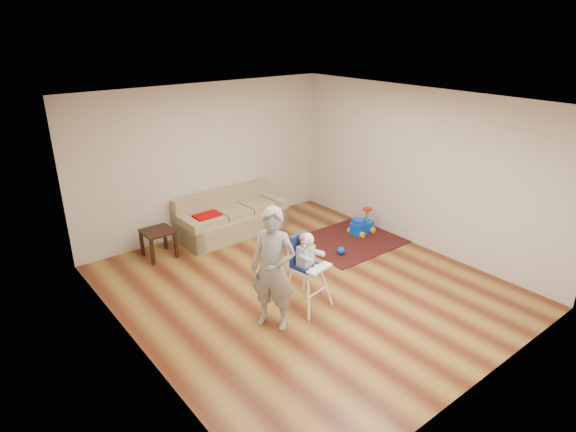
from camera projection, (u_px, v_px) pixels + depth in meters
ground at (305, 286)px, 7.16m from camera, size 5.50×5.50×0.00m
room_envelope at (283, 156)px, 6.84m from camera, size 5.04×5.52×2.72m
sofa at (232, 214)px, 8.80m from camera, size 2.02×0.87×0.77m
side_table at (159, 243)px, 7.98m from camera, size 0.48×0.48×0.48m
area_rug at (353, 240)px, 8.67m from camera, size 1.92×1.45×0.02m
ride_on_toy at (362, 222)px, 8.84m from camera, size 0.44×0.33×0.45m
toy_ball at (341, 251)px, 8.08m from camera, size 0.14×0.14×0.14m
high_chair at (306, 272)px, 6.47m from camera, size 0.60×0.60×1.11m
adult at (273, 269)px, 5.96m from camera, size 0.64×0.70×1.62m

